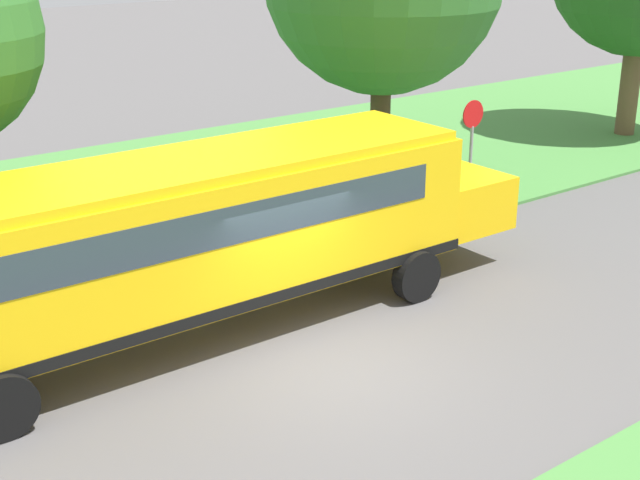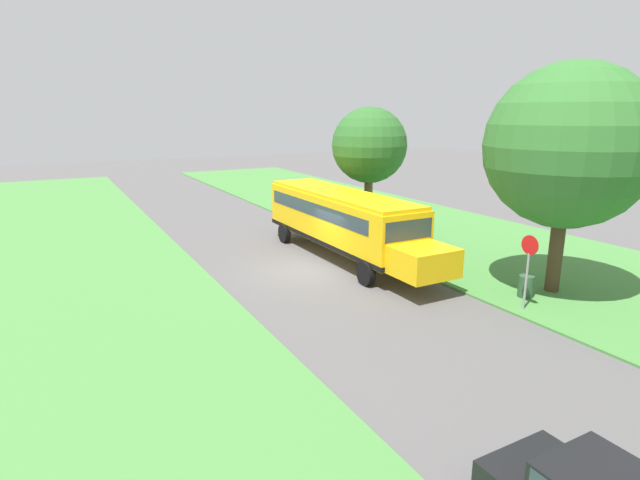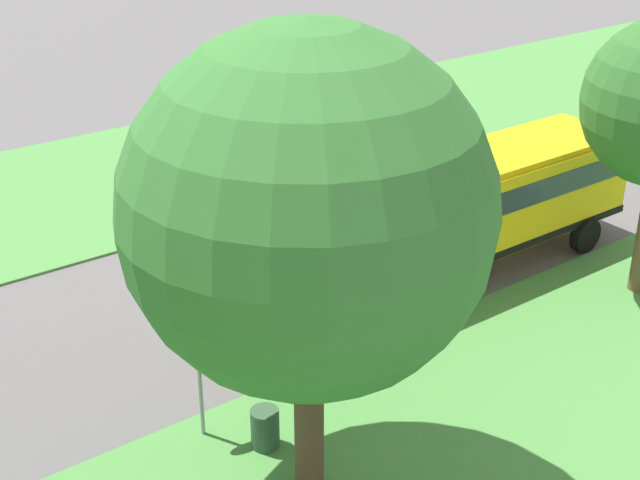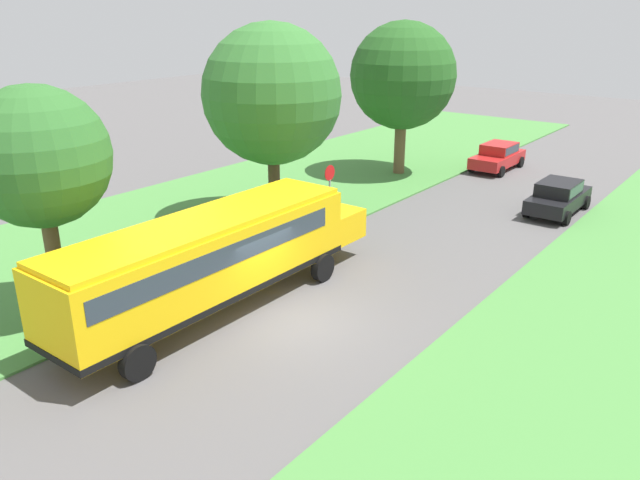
{
  "view_description": "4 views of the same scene",
  "coord_description": "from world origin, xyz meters",
  "px_view_note": "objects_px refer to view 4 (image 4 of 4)",
  "views": [
    {
      "loc": [
        10.11,
        -7.97,
        6.97
      ],
      "look_at": [
        -1.07,
        0.51,
        1.81
      ],
      "focal_mm": 50.0,
      "sensor_mm": 36.0,
      "label": 1
    },
    {
      "loc": [
        9.54,
        18.84,
        6.75
      ],
      "look_at": [
        -0.94,
        -0.41,
        1.18
      ],
      "focal_mm": 28.0,
      "sensor_mm": 36.0,
      "label": 2
    },
    {
      "loc": [
        -17.45,
        14.46,
        11.23
      ],
      "look_at": [
        -1.55,
        2.72,
        1.7
      ],
      "focal_mm": 50.0,
      "sensor_mm": 36.0,
      "label": 3
    },
    {
      "loc": [
        11.0,
        -13.12,
        9.06
      ],
      "look_at": [
        -1.54,
        3.18,
        1.39
      ],
      "focal_mm": 35.0,
      "sensor_mm": 36.0,
      "label": 4
    }
  ],
  "objects_px": {
    "stop_sign": "(330,188)",
    "oak_tree_roadside_mid": "(270,92)",
    "school_bus": "(214,255)",
    "car_black_nearest": "(558,195)",
    "oak_tree_far_end": "(400,77)",
    "car_red_middle": "(498,155)",
    "oak_tree_beside_bus": "(41,156)",
    "trash_bin": "(300,216)"
  },
  "relations": [
    {
      "from": "car_black_nearest",
      "to": "oak_tree_beside_bus",
      "type": "relative_size",
      "value": 0.62
    },
    {
      "from": "oak_tree_beside_bus",
      "to": "oak_tree_roadside_mid",
      "type": "height_order",
      "value": "oak_tree_roadside_mid"
    },
    {
      "from": "car_red_middle",
      "to": "oak_tree_far_end",
      "type": "xyz_separation_m",
      "value": [
        -4.23,
        -4.64,
        4.61
      ]
    },
    {
      "from": "school_bus",
      "to": "oak_tree_far_end",
      "type": "xyz_separation_m",
      "value": [
        -4.55,
        18.49,
        3.56
      ]
    },
    {
      "from": "oak_tree_roadside_mid",
      "to": "trash_bin",
      "type": "bearing_deg",
      "value": -0.09
    },
    {
      "from": "stop_sign",
      "to": "car_black_nearest",
      "type": "bearing_deg",
      "value": 46.92
    },
    {
      "from": "school_bus",
      "to": "oak_tree_roadside_mid",
      "type": "bearing_deg",
      "value": 120.43
    },
    {
      "from": "stop_sign",
      "to": "trash_bin",
      "type": "xyz_separation_m",
      "value": [
        -1.04,
        -0.79,
        -1.29
      ]
    },
    {
      "from": "car_red_middle",
      "to": "trash_bin",
      "type": "height_order",
      "value": "car_red_middle"
    },
    {
      "from": "car_red_middle",
      "to": "oak_tree_far_end",
      "type": "bearing_deg",
      "value": -132.34
    },
    {
      "from": "car_red_middle",
      "to": "oak_tree_far_end",
      "type": "relative_size",
      "value": 0.52
    },
    {
      "from": "trash_bin",
      "to": "oak_tree_far_end",
      "type": "bearing_deg",
      "value": 97.58
    },
    {
      "from": "stop_sign",
      "to": "oak_tree_roadside_mid",
      "type": "bearing_deg",
      "value": -163.13
    },
    {
      "from": "school_bus",
      "to": "stop_sign",
      "type": "bearing_deg",
      "value": 103.51
    },
    {
      "from": "school_bus",
      "to": "trash_bin",
      "type": "distance_m",
      "value": 8.76
    },
    {
      "from": "oak_tree_roadside_mid",
      "to": "oak_tree_far_end",
      "type": "xyz_separation_m",
      "value": [
        0.17,
        10.45,
        -0.2
      ]
    },
    {
      "from": "school_bus",
      "to": "car_black_nearest",
      "type": "relative_size",
      "value": 2.82
    },
    {
      "from": "stop_sign",
      "to": "school_bus",
      "type": "bearing_deg",
      "value": -76.49
    },
    {
      "from": "car_red_middle",
      "to": "oak_tree_roadside_mid",
      "type": "distance_m",
      "value": 16.45
    },
    {
      "from": "school_bus",
      "to": "oak_tree_far_end",
      "type": "height_order",
      "value": "oak_tree_far_end"
    },
    {
      "from": "car_black_nearest",
      "to": "stop_sign",
      "type": "distance_m",
      "value": 10.87
    },
    {
      "from": "school_bus",
      "to": "oak_tree_far_end",
      "type": "bearing_deg",
      "value": 103.83
    },
    {
      "from": "school_bus",
      "to": "oak_tree_far_end",
      "type": "relative_size",
      "value": 1.46
    },
    {
      "from": "oak_tree_roadside_mid",
      "to": "stop_sign",
      "type": "bearing_deg",
      "value": 16.87
    },
    {
      "from": "oak_tree_far_end",
      "to": "trash_bin",
      "type": "relative_size",
      "value": 9.44
    },
    {
      "from": "oak_tree_far_end",
      "to": "trash_bin",
      "type": "bearing_deg",
      "value": -82.42
    },
    {
      "from": "oak_tree_beside_bus",
      "to": "oak_tree_roadside_mid",
      "type": "bearing_deg",
      "value": 96.17
    },
    {
      "from": "stop_sign",
      "to": "oak_tree_beside_bus",
      "type": "bearing_deg",
      "value": -96.64
    },
    {
      "from": "car_black_nearest",
      "to": "oak_tree_roadside_mid",
      "type": "xyz_separation_m",
      "value": [
        -10.0,
        -8.7,
        4.81
      ]
    },
    {
      "from": "car_red_middle",
      "to": "oak_tree_roadside_mid",
      "type": "height_order",
      "value": "oak_tree_roadside_mid"
    },
    {
      "from": "school_bus",
      "to": "oak_tree_beside_bus",
      "type": "bearing_deg",
      "value": -138.18
    },
    {
      "from": "oak_tree_far_end",
      "to": "car_red_middle",
      "type": "bearing_deg",
      "value": 47.66
    },
    {
      "from": "car_black_nearest",
      "to": "trash_bin",
      "type": "height_order",
      "value": "car_black_nearest"
    },
    {
      "from": "car_black_nearest",
      "to": "oak_tree_roadside_mid",
      "type": "bearing_deg",
      "value": -138.97
    },
    {
      "from": "oak_tree_roadside_mid",
      "to": "car_red_middle",
      "type": "bearing_deg",
      "value": 73.75
    },
    {
      "from": "school_bus",
      "to": "car_black_nearest",
      "type": "bearing_deg",
      "value": 72.49
    },
    {
      "from": "car_black_nearest",
      "to": "oak_tree_beside_bus",
      "type": "distance_m",
      "value": 22.15
    },
    {
      "from": "trash_bin",
      "to": "oak_tree_beside_bus",
      "type": "bearing_deg",
      "value": -91.8
    },
    {
      "from": "car_red_middle",
      "to": "stop_sign",
      "type": "distance_m",
      "value": 14.45
    },
    {
      "from": "car_black_nearest",
      "to": "oak_tree_roadside_mid",
      "type": "relative_size",
      "value": 0.51
    },
    {
      "from": "car_black_nearest",
      "to": "oak_tree_far_end",
      "type": "xyz_separation_m",
      "value": [
        -9.83,
        1.75,
        4.61
      ]
    },
    {
      "from": "school_bus",
      "to": "stop_sign",
      "type": "height_order",
      "value": "school_bus"
    }
  ]
}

